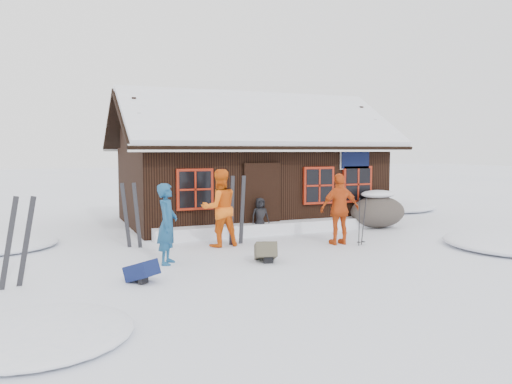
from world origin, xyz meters
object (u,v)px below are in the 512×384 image
(ski_poles, at_px, (361,222))
(backpack_blue, at_px, (142,274))
(skier_teal, at_px, (167,224))
(skier_orange_right, at_px, (340,209))
(skier_crouched, at_px, (260,216))
(skier_orange_left, at_px, (220,208))
(backpack_olive, at_px, (266,254))
(boulder, at_px, (378,211))
(ski_pair_left, at_px, (18,243))

(ski_poles, bearing_deg, backpack_blue, -165.86)
(skier_teal, height_order, skier_orange_right, skier_orange_right)
(skier_crouched, relative_size, ski_poles, 0.85)
(skier_orange_right, bearing_deg, skier_orange_left, -13.94)
(backpack_blue, bearing_deg, skier_teal, 21.73)
(skier_teal, xyz_separation_m, backpack_blue, (-0.77, -1.28, -0.72))
(skier_orange_right, relative_size, backpack_blue, 3.44)
(skier_teal, xyz_separation_m, backpack_olive, (2.02, -0.62, -0.70))
(skier_crouched, bearing_deg, skier_teal, -139.60)
(ski_poles, bearing_deg, backpack_olive, -165.25)
(skier_teal, relative_size, boulder, 0.96)
(ski_pair_left, height_order, backpack_blue, ski_pair_left)
(backpack_blue, bearing_deg, ski_pair_left, 128.70)
(ski_poles, relative_size, backpack_olive, 2.11)
(skier_orange_right, height_order, skier_crouched, skier_orange_right)
(boulder, bearing_deg, ski_poles, -133.84)
(backpack_olive, bearing_deg, ski_pair_left, -160.88)
(skier_teal, height_order, ski_pair_left, skier_teal)
(skier_teal, distance_m, ski_poles, 5.06)
(skier_crouched, bearing_deg, boulder, -0.30)
(skier_orange_left, distance_m, backpack_olive, 2.23)
(ski_pair_left, height_order, ski_poles, ski_pair_left)
(skier_orange_left, relative_size, ski_pair_left, 1.16)
(backpack_blue, bearing_deg, backpack_olive, -23.74)
(ski_pair_left, xyz_separation_m, backpack_blue, (2.07, -0.52, -0.65))
(skier_orange_left, relative_size, boulder, 1.09)
(skier_crouched, distance_m, backpack_olive, 3.45)
(boulder, relative_size, backpack_blue, 3.37)
(skier_teal, height_order, boulder, skier_teal)
(skier_crouched, height_order, ski_poles, ski_poles)
(skier_orange_right, bearing_deg, ski_pair_left, 13.59)
(skier_crouched, bearing_deg, backpack_olive, -109.20)
(skier_orange_left, height_order, backpack_olive, skier_orange_left)
(ski_pair_left, bearing_deg, skier_crouched, 26.84)
(skier_orange_right, bearing_deg, skier_crouched, -53.64)
(boulder, distance_m, backpack_blue, 8.80)
(skier_crouched, relative_size, backpack_blue, 2.01)
(skier_orange_left, relative_size, backpack_blue, 3.66)
(skier_teal, relative_size, skier_orange_right, 0.94)
(ski_poles, bearing_deg, skier_teal, -177.93)
(skier_orange_right, height_order, ski_pair_left, skier_orange_right)
(ski_pair_left, bearing_deg, skier_orange_left, 24.14)
(skier_crouched, distance_m, ski_poles, 2.99)
(skier_orange_right, distance_m, ski_poles, 0.64)
(boulder, relative_size, backpack_olive, 3.02)
(skier_teal, bearing_deg, ski_pair_left, 131.46)
(skier_teal, distance_m, skier_orange_left, 2.19)
(ski_pair_left, relative_size, backpack_blue, 3.14)
(skier_orange_left, distance_m, skier_crouched, 2.02)
(skier_teal, xyz_separation_m, skier_orange_right, (4.58, 0.48, 0.05))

